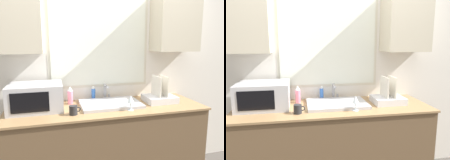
# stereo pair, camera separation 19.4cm
# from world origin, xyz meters

# --- Properties ---
(countertop) EXTENTS (2.00, 0.69, 0.94)m
(countertop) POSITION_xyz_m (0.00, 0.33, 0.47)
(countertop) COLOR brown
(countertop) RESTS_ON ground_plane
(wall_back) EXTENTS (6.00, 0.38, 2.60)m
(wall_back) POSITION_xyz_m (0.00, 0.65, 1.39)
(wall_back) COLOR silver
(wall_back) RESTS_ON ground_plane
(sink_basin) EXTENTS (0.62, 0.43, 0.03)m
(sink_basin) POSITION_xyz_m (0.05, 0.36, 0.95)
(sink_basin) COLOR #B2B2B7
(sink_basin) RESTS_ON countertop
(faucet) EXTENTS (0.08, 0.15, 0.18)m
(faucet) POSITION_xyz_m (0.05, 0.58, 1.04)
(faucet) COLOR #99999E
(faucet) RESTS_ON countertop
(microwave) EXTENTS (0.50, 0.40, 0.26)m
(microwave) POSITION_xyz_m (-0.70, 0.40, 1.07)
(microwave) COLOR #B2B2B7
(microwave) RESTS_ON countertop
(dish_rack) EXTENTS (0.33, 0.28, 0.29)m
(dish_rack) POSITION_xyz_m (0.61, 0.34, 0.99)
(dish_rack) COLOR silver
(dish_rack) RESTS_ON countertop
(spray_bottle) EXTENTS (0.06, 0.06, 0.19)m
(spray_bottle) POSITION_xyz_m (-0.36, 0.52, 1.03)
(spray_bottle) COLOR #D8728C
(spray_bottle) RESTS_ON countertop
(soap_bottle) EXTENTS (0.05, 0.05, 0.16)m
(soap_bottle) POSITION_xyz_m (-0.09, 0.60, 1.01)
(soap_bottle) COLOR blue
(soap_bottle) RESTS_ON countertop
(mug_near_sink) EXTENTS (0.11, 0.08, 0.09)m
(mug_near_sink) POSITION_xyz_m (-0.36, 0.15, 0.98)
(mug_near_sink) COLOR #262628
(mug_near_sink) RESTS_ON countertop
(wine_glass) EXTENTS (0.07, 0.07, 0.15)m
(wine_glass) POSITION_xyz_m (0.19, 0.14, 1.04)
(wine_glass) COLOR silver
(wine_glass) RESTS_ON countertop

